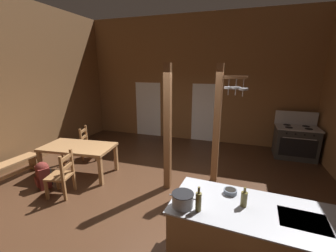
# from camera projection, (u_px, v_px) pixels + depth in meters

# --- Properties ---
(ground_plane) EXTENTS (8.56, 8.60, 0.10)m
(ground_plane) POSITION_uv_depth(u_px,v_px,m) (153.00, 197.00, 4.54)
(ground_plane) COLOR #422819
(wall_back) EXTENTS (8.56, 0.14, 4.33)m
(wall_back) POSITION_uv_depth(u_px,v_px,m) (194.00, 80.00, 7.61)
(wall_back) COLOR brown
(wall_back) RESTS_ON ground_plane
(glazed_door_back_left) EXTENTS (1.00, 0.01, 2.05)m
(glazed_door_back_left) POSITION_uv_depth(u_px,v_px,m) (148.00, 109.00, 8.37)
(glazed_door_back_left) COLOR white
(glazed_door_back_left) RESTS_ON ground_plane
(glazed_panel_back_right) EXTENTS (0.84, 0.01, 2.05)m
(glazed_panel_back_right) POSITION_uv_depth(u_px,v_px,m) (203.00, 113.00, 7.73)
(glazed_panel_back_right) COLOR white
(glazed_panel_back_right) RESTS_ON ground_plane
(kitchen_island) EXTENTS (2.22, 1.10, 0.89)m
(kitchen_island) POSITION_uv_depth(u_px,v_px,m) (255.00, 240.00, 2.77)
(kitchen_island) COLOR #9E7044
(kitchen_island) RESTS_ON ground_plane
(stove_range) EXTENTS (1.15, 0.84, 1.32)m
(stove_range) POSITION_uv_depth(u_px,v_px,m) (295.00, 142.00, 6.37)
(stove_range) COLOR #2F2F2F
(stove_range) RESTS_ON ground_plane
(support_post_with_pot_rack) EXTENTS (0.66, 0.22, 2.68)m
(support_post_with_pot_rack) POSITION_uv_depth(u_px,v_px,m) (219.00, 121.00, 4.71)
(support_post_with_pot_rack) COLOR brown
(support_post_with_pot_rack) RESTS_ON ground_plane
(support_post_center) EXTENTS (0.14, 0.14, 2.68)m
(support_post_center) POSITION_uv_depth(u_px,v_px,m) (168.00, 129.00, 4.51)
(support_post_center) COLOR brown
(support_post_center) RESTS_ON ground_plane
(dining_table) EXTENTS (1.78, 1.06, 0.74)m
(dining_table) POSITION_uv_depth(u_px,v_px,m) (78.00, 149.00, 5.30)
(dining_table) COLOR #9E7044
(dining_table) RESTS_ON ground_plane
(ladderback_chair_near_window) EXTENTS (0.53, 0.53, 0.95)m
(ladderback_chair_near_window) POSITION_uv_depth(u_px,v_px,m) (62.00, 175.00, 4.44)
(ladderback_chair_near_window) COLOR olive
(ladderback_chair_near_window) RESTS_ON ground_plane
(ladderback_chair_by_post) EXTENTS (0.55, 0.55, 0.95)m
(ladderback_chair_by_post) POSITION_uv_depth(u_px,v_px,m) (89.00, 144.00, 6.28)
(ladderback_chair_by_post) COLOR olive
(ladderback_chair_by_post) RESTS_ON ground_plane
(bench_along_left_wall) EXTENTS (0.46, 1.48, 0.44)m
(bench_along_left_wall) POSITION_uv_depth(u_px,v_px,m) (6.00, 169.00, 5.03)
(bench_along_left_wall) COLOR #9E7044
(bench_along_left_wall) RESTS_ON ground_plane
(backpack) EXTENTS (0.39, 0.38, 0.60)m
(backpack) POSITION_uv_depth(u_px,v_px,m) (43.00, 174.00, 4.77)
(backpack) COLOR maroon
(backpack) RESTS_ON ground_plane
(stockpot_on_counter) EXTENTS (0.35, 0.28, 0.18)m
(stockpot_on_counter) POSITION_uv_depth(u_px,v_px,m) (183.00, 200.00, 2.72)
(stockpot_on_counter) COLOR #A8AAB2
(stockpot_on_counter) RESTS_ON kitchen_island
(mixing_bowl_on_counter) EXTENTS (0.18, 0.18, 0.07)m
(mixing_bowl_on_counter) POSITION_uv_depth(u_px,v_px,m) (230.00, 192.00, 3.00)
(mixing_bowl_on_counter) COLOR slate
(mixing_bowl_on_counter) RESTS_ON kitchen_island
(bottle_tall_on_counter) EXTENTS (0.08, 0.08, 0.26)m
(bottle_tall_on_counter) POSITION_uv_depth(u_px,v_px,m) (244.00, 199.00, 2.71)
(bottle_tall_on_counter) COLOR brown
(bottle_tall_on_counter) RESTS_ON kitchen_island
(bottle_short_on_counter) EXTENTS (0.07, 0.07, 0.32)m
(bottle_short_on_counter) POSITION_uv_depth(u_px,v_px,m) (198.00, 201.00, 2.62)
(bottle_short_on_counter) COLOR brown
(bottle_short_on_counter) RESTS_ON kitchen_island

